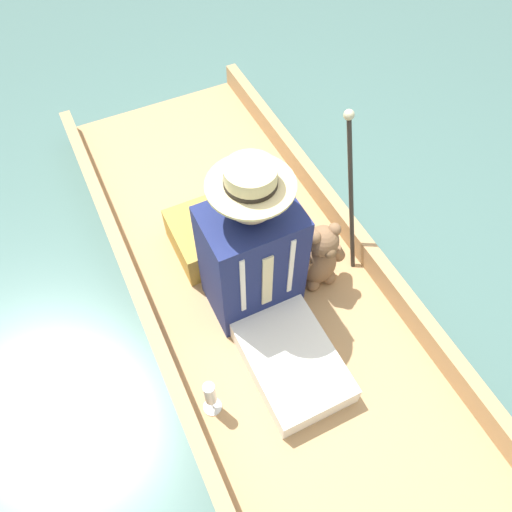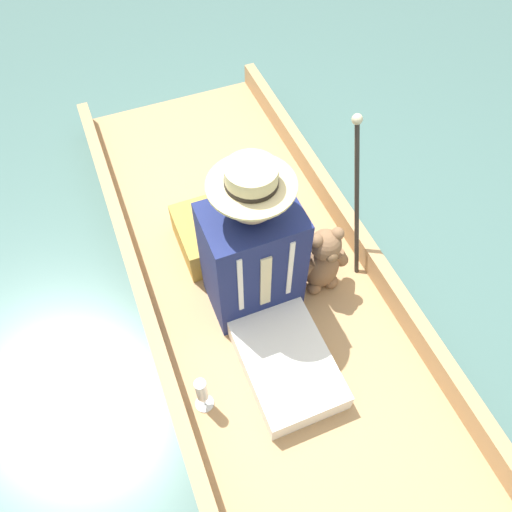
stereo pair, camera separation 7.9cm
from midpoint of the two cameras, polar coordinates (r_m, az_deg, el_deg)
The scene contains 7 objects.
ground_plane at distance 2.38m, azimuth 0.02°, elevation -5.95°, with size 16.00×16.00×0.00m, color #476B66.
punt_boat at distance 2.33m, azimuth 0.02°, elevation -5.13°, with size 1.11×3.08×0.23m.
seat_cushion at distance 2.40m, azimuth -4.57°, elevation 2.93°, with size 0.49×0.34×0.18m.
seated_person at distance 2.00m, azimuth -0.68°, elevation -2.14°, with size 0.38×0.78×0.81m.
teddy_bear at distance 2.21m, azimuth 6.39°, elevation -0.20°, with size 0.26×0.15×0.37m.
wine_glass at distance 1.96m, azimuth -6.45°, elevation -15.57°, with size 0.07×0.07×0.22m.
walking_cane at distance 2.15m, azimuth 9.73°, elevation 8.38°, with size 0.04×0.27×0.74m.
Camera 1 is at (0.55, 1.04, 2.07)m, focal length 35.00 mm.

